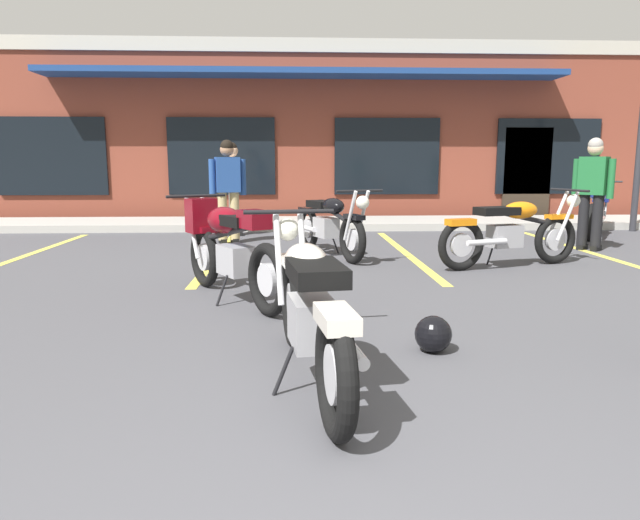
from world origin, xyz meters
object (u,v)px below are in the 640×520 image
object	(u,v)px
motorcycle_blue_standard	(512,231)
motorcycle_silver_naked	(329,224)
motorcycle_foreground_classic	(310,307)
person_in_black_shirt	(593,187)
motorcycle_orange_scrambler	(227,244)
person_in_shorts_foreground	(228,185)
person_by_back_row	(233,183)
motorcycle_green_cafe_racer	(597,207)
helmet_on_pavement	(433,334)

from	to	relation	value
motorcycle_blue_standard	motorcycle_silver_naked	bearing A→B (deg)	156.53
motorcycle_foreground_classic	person_in_black_shirt	size ratio (longest dim) A/B	1.26
person_in_black_shirt	motorcycle_orange_scrambler	bearing A→B (deg)	-150.58
person_in_shorts_foreground	motorcycle_blue_standard	bearing A→B (deg)	-31.83
motorcycle_foreground_classic	person_by_back_row	size ratio (longest dim) A/B	1.26
motorcycle_silver_naked	motorcycle_orange_scrambler	distance (m)	2.77
motorcycle_green_cafe_racer	helmet_on_pavement	bearing A→B (deg)	-125.43
person_in_black_shirt	person_by_back_row	world-z (taller)	same
motorcycle_green_cafe_racer	person_in_black_shirt	bearing A→B (deg)	-120.61
person_in_shorts_foreground	motorcycle_foreground_classic	bearing A→B (deg)	-79.57
motorcycle_foreground_classic	motorcycle_green_cafe_racer	world-z (taller)	same
motorcycle_silver_naked	person_in_black_shirt	xyz separation A→B (m)	(3.96, 0.37, 0.49)
motorcycle_silver_naked	motorcycle_green_cafe_racer	world-z (taller)	same
motorcycle_blue_standard	person_in_black_shirt	distance (m)	2.23
motorcycle_green_cafe_racer	motorcycle_orange_scrambler	distance (m)	7.62
motorcycle_foreground_classic	person_in_black_shirt	xyz separation A→B (m)	(4.38, 5.15, 0.49)
person_in_black_shirt	person_in_shorts_foreground	bearing A→B (deg)	169.54
motorcycle_foreground_classic	motorcycle_green_cafe_racer	size ratio (longest dim) A/B	1.14
motorcycle_orange_scrambler	motorcycle_blue_standard	bearing A→B (deg)	24.31
motorcycle_orange_scrambler	person_in_shorts_foreground	xyz separation A→B (m)	(-0.41, 3.90, 0.42)
motorcycle_orange_scrambler	helmet_on_pavement	size ratio (longest dim) A/B	7.27
helmet_on_pavement	motorcycle_orange_scrambler	bearing A→B (deg)	132.51
motorcycle_green_cafe_racer	person_in_black_shirt	distance (m)	2.00
motorcycle_foreground_classic	helmet_on_pavement	size ratio (longest dim) A/B	8.09
motorcycle_orange_scrambler	motorcycle_silver_naked	bearing A→B (deg)	65.40
motorcycle_foreground_classic	helmet_on_pavement	bearing A→B (deg)	30.28
motorcycle_silver_naked	motorcycle_blue_standard	distance (m)	2.45
motorcycle_blue_standard	motorcycle_orange_scrambler	distance (m)	3.73
motorcycle_blue_standard	person_by_back_row	world-z (taller)	person_by_back_row
motorcycle_blue_standard	person_in_shorts_foreground	distance (m)	4.51
motorcycle_foreground_classic	person_in_shorts_foreground	xyz separation A→B (m)	(-1.14, 6.17, 0.49)
motorcycle_silver_naked	motorcycle_green_cafe_racer	size ratio (longest dim) A/B	1.09
motorcycle_blue_standard	helmet_on_pavement	bearing A→B (deg)	-118.57
motorcycle_foreground_classic	helmet_on_pavement	world-z (taller)	motorcycle_foreground_classic
motorcycle_blue_standard	motorcycle_green_cafe_racer	bearing A→B (deg)	48.24
motorcycle_silver_naked	helmet_on_pavement	bearing A→B (deg)	-83.87
motorcycle_silver_naked	person_in_shorts_foreground	world-z (taller)	person_in_shorts_foreground
person_in_black_shirt	person_by_back_row	xyz separation A→B (m)	(-5.55, 2.12, 0.00)
motorcycle_blue_standard	person_by_back_row	size ratio (longest dim) A/B	1.22
motorcycle_orange_scrambler	person_by_back_row	xyz separation A→B (m)	(-0.44, 5.00, 0.42)
motorcycle_foreground_classic	person_by_back_row	bearing A→B (deg)	99.12
person_in_black_shirt	motorcycle_blue_standard	bearing A→B (deg)	-141.78
motorcycle_green_cafe_racer	person_in_shorts_foreground	world-z (taller)	person_in_shorts_foreground
motorcycle_green_cafe_racer	helmet_on_pavement	distance (m)	7.77
motorcycle_silver_naked	motorcycle_blue_standard	world-z (taller)	same
motorcycle_foreground_classic	motorcycle_silver_naked	distance (m)	4.80
motorcycle_foreground_classic	person_in_black_shirt	bearing A→B (deg)	49.62
person_in_shorts_foreground	person_by_back_row	xyz separation A→B (m)	(-0.03, 1.10, 0.00)
helmet_on_pavement	motorcycle_blue_standard	bearing A→B (deg)	61.43
motorcycle_orange_scrambler	person_by_back_row	bearing A→B (deg)	94.99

